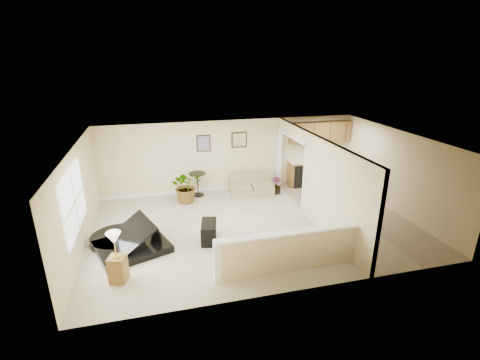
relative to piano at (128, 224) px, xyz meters
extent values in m
plane|color=#BAAF91|center=(3.37, 0.34, -0.65)|extent=(9.00, 9.00, 0.00)
cube|color=beige|center=(3.37, 3.34, 0.60)|extent=(9.00, 0.04, 2.50)
cube|color=beige|center=(3.37, -2.66, 0.60)|extent=(9.00, 0.04, 2.50)
cube|color=beige|center=(-1.13, 0.34, 0.60)|extent=(0.04, 6.00, 2.50)
cube|color=beige|center=(7.87, 0.34, 0.60)|extent=(0.04, 6.00, 2.50)
cube|color=white|center=(3.37, 0.34, 1.85)|extent=(9.00, 6.00, 0.04)
cube|color=tan|center=(6.52, 0.34, -0.65)|extent=(2.70, 6.00, 0.01)
cube|color=beige|center=(5.17, -0.86, 0.60)|extent=(0.12, 3.60, 2.50)
cube|color=beige|center=(5.17, 2.12, 1.65)|extent=(0.12, 2.35, 0.40)
cube|color=beige|center=(3.52, -1.96, -0.18)|extent=(3.30, 0.12, 0.95)
cube|color=white|center=(3.52, -1.96, 0.31)|extent=(3.40, 0.22, 0.05)
cube|color=white|center=(1.87, -1.96, -0.15)|extent=(0.14, 0.14, 1.00)
cube|color=white|center=(-1.12, -0.16, 0.80)|extent=(0.05, 2.15, 1.45)
cube|color=#321D12|center=(2.42, 3.32, 1.10)|extent=(0.48, 0.03, 0.58)
cube|color=#8E5A75|center=(2.42, 3.30, 1.10)|extent=(0.40, 0.01, 0.50)
cube|color=#321D12|center=(3.67, 3.32, 1.15)|extent=(0.55, 0.03, 0.55)
cube|color=silver|center=(3.67, 3.30, 1.15)|extent=(0.46, 0.01, 0.46)
cube|color=brown|center=(6.67, 3.04, -0.20)|extent=(2.30, 0.60, 0.90)
cube|color=beige|center=(6.67, 3.04, 0.27)|extent=(2.36, 0.65, 0.04)
cube|color=black|center=(5.87, 3.04, -0.22)|extent=(0.60, 0.60, 0.84)
cube|color=brown|center=(6.67, 3.16, 1.30)|extent=(2.30, 0.35, 0.75)
cube|color=black|center=(0.04, -0.16, 0.22)|extent=(2.03, 1.90, 0.34)
cylinder|color=black|center=(-0.13, 0.47, 0.22)|extent=(1.40, 1.40, 0.34)
cube|color=silver|center=(1.01, -0.16, 0.17)|extent=(0.63, 1.15, 0.02)
cube|color=black|center=(-0.07, -0.04, 0.53)|extent=(1.66, 1.67, 0.76)
cube|color=black|center=(1.98, -0.18, -0.39)|extent=(0.53, 0.83, 0.51)
cube|color=#95835E|center=(3.95, 2.68, -0.44)|extent=(1.55, 0.98, 0.41)
cube|color=#95835E|center=(3.95, 3.00, -0.02)|extent=(1.49, 0.34, 0.43)
cube|color=#95835E|center=(3.30, 2.68, -0.16)|extent=(0.26, 0.85, 0.16)
cube|color=#95835E|center=(4.60, 2.68, -0.16)|extent=(0.26, 0.85, 0.16)
cylinder|color=black|center=(2.12, 2.99, -0.63)|extent=(0.40, 0.40, 0.03)
cylinder|color=black|center=(2.12, 2.99, -0.25)|extent=(0.04, 0.04, 0.79)
cylinder|color=black|center=(2.12, 2.99, 0.15)|extent=(0.56, 0.56, 0.03)
cylinder|color=black|center=(1.70, 2.53, -0.54)|extent=(0.32, 0.32, 0.23)
imported|color=#204E17|center=(1.70, 2.53, -0.09)|extent=(1.16, 1.06, 1.13)
cylinder|color=black|center=(4.81, 2.52, -0.55)|extent=(0.30, 0.30, 0.21)
imported|color=#204E17|center=(4.81, 2.52, -0.36)|extent=(0.36, 0.36, 0.58)
cube|color=brown|center=(-0.19, -1.40, -0.36)|extent=(0.43, 0.43, 0.59)
cylinder|color=#B4983C|center=(-0.19, -1.40, -0.05)|extent=(0.16, 0.16, 0.02)
cylinder|color=#B4983C|center=(-0.19, -1.40, 0.14)|extent=(0.03, 0.03, 0.39)
cone|color=#FCECCE|center=(-0.19, -1.40, 0.39)|extent=(0.31, 0.31, 0.25)
camera|label=1|loc=(0.80, -8.17, 3.97)|focal=26.00mm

